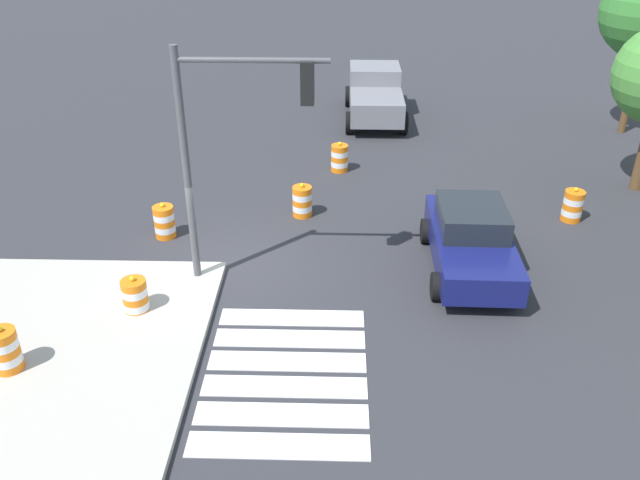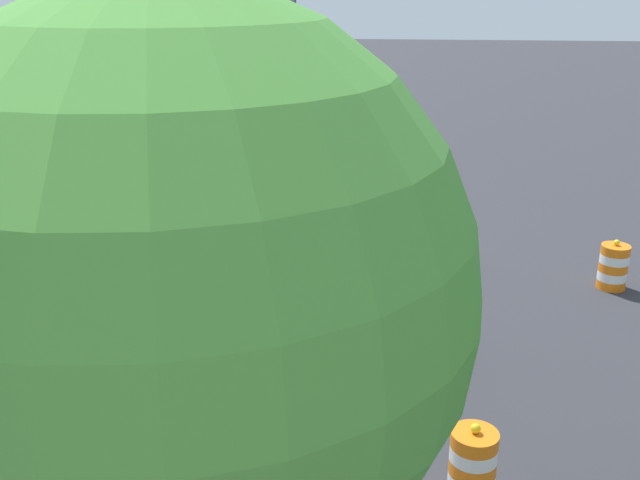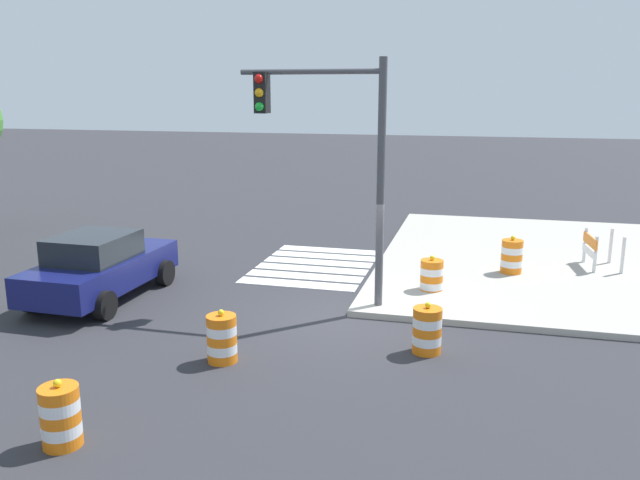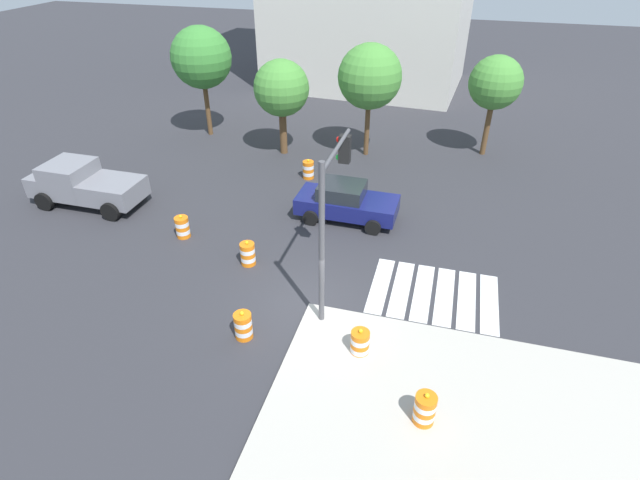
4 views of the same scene
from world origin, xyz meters
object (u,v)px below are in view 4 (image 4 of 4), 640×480
(sports_car, at_px, (346,202))
(traffic_barrel_on_sidewalk, at_px, (425,409))
(traffic_barrel_crosswalk_end, at_px, (308,170))
(street_tree_corner_lot, at_px, (201,58))
(traffic_barrel_median_near, at_px, (243,326))
(traffic_barrel_far_curb, at_px, (360,344))
(traffic_barrel_near_corner, at_px, (182,227))
(street_tree_streetside_mid, at_px, (370,77))
(traffic_light_pole, at_px, (331,200))
(street_tree_streetside_far, at_px, (281,89))
(traffic_barrel_median_far, at_px, (248,254))
(street_tree_streetside_near, at_px, (496,83))
(pickup_truck, at_px, (83,184))

(sports_car, relative_size, traffic_barrel_on_sidewalk, 4.25)
(traffic_barrel_crosswalk_end, height_order, street_tree_corner_lot, street_tree_corner_lot)
(sports_car, relative_size, traffic_barrel_median_near, 4.25)
(sports_car, distance_m, street_tree_corner_lot, 13.21)
(traffic_barrel_far_curb, bearing_deg, traffic_barrel_on_sidewalk, -43.44)
(traffic_barrel_near_corner, height_order, street_tree_streetside_mid, street_tree_streetside_mid)
(traffic_barrel_median_near, distance_m, traffic_light_pole, 4.74)
(traffic_light_pole, bearing_deg, street_tree_corner_lot, 129.66)
(street_tree_streetside_far, bearing_deg, traffic_barrel_far_curb, -62.70)
(traffic_light_pole, bearing_deg, street_tree_streetside_mid, 95.53)
(street_tree_corner_lot, bearing_deg, traffic_barrel_median_far, -58.20)
(traffic_barrel_median_near, xyz_separation_m, traffic_light_pole, (2.15, 2.43, 3.46))
(traffic_barrel_near_corner, height_order, traffic_barrel_far_curb, same)
(traffic_barrel_far_curb, bearing_deg, street_tree_streetside_far, 117.30)
(street_tree_streetside_far, bearing_deg, street_tree_corner_lot, 164.09)
(sports_car, height_order, street_tree_streetside_far, street_tree_streetside_far)
(sports_car, distance_m, street_tree_streetside_far, 8.33)
(street_tree_streetside_far, bearing_deg, traffic_light_pole, -64.04)
(street_tree_streetside_near, distance_m, street_tree_streetside_mid, 6.51)
(street_tree_streetside_near, relative_size, street_tree_streetside_mid, 0.90)
(sports_car, bearing_deg, traffic_barrel_median_near, -100.03)
(traffic_barrel_far_curb, bearing_deg, sports_car, 105.98)
(traffic_barrel_near_corner, height_order, traffic_barrel_median_near, same)
(street_tree_streetside_far, height_order, street_tree_corner_lot, street_tree_corner_lot)
(street_tree_streetside_mid, bearing_deg, traffic_barrel_median_far, -101.32)
(traffic_barrel_median_far, distance_m, traffic_barrel_on_sidewalk, 8.90)
(traffic_barrel_crosswalk_end, height_order, traffic_light_pole, traffic_light_pole)
(traffic_barrel_near_corner, relative_size, traffic_barrel_median_near, 1.00)
(traffic_light_pole, relative_size, street_tree_streetside_far, 1.09)
(traffic_barrel_median_far, relative_size, street_tree_streetside_near, 0.19)
(traffic_barrel_near_corner, bearing_deg, traffic_barrel_median_near, -45.35)
(pickup_truck, xyz_separation_m, traffic_barrel_median_far, (8.99, -2.47, -0.52))
(sports_car, relative_size, street_tree_streetside_far, 0.86)
(pickup_truck, bearing_deg, traffic_barrel_far_curb, -22.96)
(sports_car, distance_m, traffic_barrel_median_near, 8.11)
(traffic_barrel_far_curb, height_order, street_tree_streetside_mid, street_tree_streetside_mid)
(pickup_truck, distance_m, street_tree_streetside_near, 20.76)
(sports_car, bearing_deg, street_tree_streetside_near, 57.10)
(traffic_barrel_far_curb, relative_size, traffic_barrel_on_sidewalk, 1.00)
(pickup_truck, height_order, traffic_light_pole, traffic_light_pole)
(traffic_barrel_median_near, xyz_separation_m, street_tree_corner_lot, (-8.75, 15.58, 4.01))
(street_tree_streetside_far, bearing_deg, street_tree_streetside_mid, 12.71)
(traffic_barrel_near_corner, bearing_deg, traffic_barrel_median_far, -17.90)
(sports_car, height_order, traffic_barrel_median_far, sports_car)
(traffic_barrel_on_sidewalk, xyz_separation_m, street_tree_streetside_mid, (-4.78, 16.84, 3.62))
(pickup_truck, bearing_deg, traffic_barrel_median_near, -30.66)
(traffic_barrel_far_curb, relative_size, street_tree_streetside_near, 0.19)
(traffic_barrel_on_sidewalk, xyz_separation_m, street_tree_streetside_near, (1.47, 18.63, 3.29))
(street_tree_streetside_mid, height_order, street_tree_corner_lot, street_tree_corner_lot)
(pickup_truck, xyz_separation_m, street_tree_corner_lot, (1.60, 9.44, 3.50))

